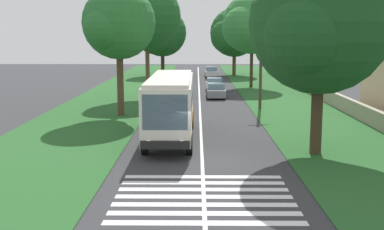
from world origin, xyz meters
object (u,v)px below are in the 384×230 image
trailing_car_0 (216,91)px  roadside_tree_left_2 (145,18)px  roadside_tree_right_1 (233,34)px  roadside_tree_right_2 (250,26)px  roadside_tree_left_1 (118,25)px  trailing_car_2 (183,77)px  roadside_tree_right_0 (317,26)px  coach_bus (171,103)px  trailing_car_3 (211,72)px  roadside_tree_left_0 (161,34)px  trailing_car_1 (215,85)px  utility_pole (261,58)px

trailing_car_0 → roadside_tree_left_2: 9.82m
roadside_tree_left_2 → roadside_tree_right_1: (27.43, -10.38, -1.50)m
roadside_tree_left_2 → roadside_tree_right_2: bearing=-47.4°
roadside_tree_left_1 → roadside_tree_right_2: size_ratio=0.90×
trailing_car_2 → roadside_tree_right_1: (11.56, -7.14, 5.52)m
roadside_tree_right_1 → roadside_tree_left_2: bearing=159.3°
roadside_tree_left_1 → roadside_tree_right_0: 17.04m
coach_bus → roadside_tree_right_1: bearing=-8.5°
trailing_car_3 → roadside_tree_right_1: 6.75m
trailing_car_0 → roadside_tree_left_0: size_ratio=0.43×
roadside_tree_right_1 → roadside_tree_right_2: roadside_tree_right_2 is taller
roadside_tree_left_2 → roadside_tree_right_2: (10.22, -11.10, -0.56)m
trailing_car_1 → roadside_tree_right_0: (-29.34, -4.07, 5.90)m
trailing_car_2 → roadside_tree_left_0: 12.96m
trailing_car_2 → roadside_tree_left_1: bearing=171.1°
coach_bus → trailing_car_3: size_ratio=2.60×
trailing_car_3 → roadside_tree_right_1: bearing=-58.0°
trailing_car_3 → roadside_tree_left_2: size_ratio=0.39×
trailing_car_2 → roadside_tree_right_2: size_ratio=0.40×
roadside_tree_left_0 → roadside_tree_right_2: roadside_tree_right_2 is taller
trailing_car_3 → roadside_tree_right_1: size_ratio=0.43×
trailing_car_3 → roadside_tree_right_2: 16.95m
coach_bus → trailing_car_0: 20.01m
trailing_car_1 → roadside_tree_left_0: size_ratio=0.43×
coach_bus → roadside_tree_right_1: 47.12m
roadside_tree_right_0 → trailing_car_0: bearing=10.1°
utility_pole → roadside_tree_right_1: bearing=-0.3°
utility_pole → roadside_tree_left_0: bearing=17.3°
coach_bus → trailing_car_2: coach_bus is taller
roadside_tree_left_2 → trailing_car_3: bearing=-15.6°
trailing_car_2 → utility_pole: (-23.00, -6.95, 3.56)m
coach_bus → roadside_tree_right_1: roadside_tree_right_1 is taller
roadside_tree_left_1 → trailing_car_2: bearing=-8.9°
coach_bus → roadside_tree_right_0: roadside_tree_right_0 is taller
trailing_car_0 → roadside_tree_right_0: 24.41m
trailing_car_3 → utility_pole: (-32.50, -3.11, 3.56)m
trailing_car_0 → trailing_car_1: size_ratio=1.00×
trailing_car_1 → trailing_car_0: bearing=179.3°
coach_bus → roadside_tree_right_2: bearing=-14.7°
roadside_tree_left_0 → roadside_tree_left_1: size_ratio=1.03×
roadside_tree_right_0 → trailing_car_3: bearing=4.6°
coach_bus → trailing_car_2: 34.90m
trailing_car_1 → trailing_car_2: 9.90m
trailing_car_2 → roadside_tree_right_2: bearing=-125.7°
roadside_tree_left_1 → trailing_car_1: bearing=-24.5°
trailing_car_0 → roadside_tree_left_0: roadside_tree_left_0 is taller
roadside_tree_right_0 → trailing_car_1: bearing=7.9°
roadside_tree_right_0 → roadside_tree_right_2: 32.89m
roadside_tree_left_1 → utility_pole: size_ratio=1.20×
roadside_tree_left_2 → roadside_tree_right_0: 25.21m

